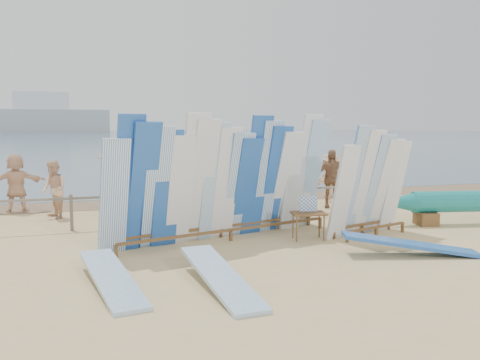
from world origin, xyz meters
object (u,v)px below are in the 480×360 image
object	(u,v)px
beachgoer_9	(325,175)
beachgoer_11	(16,183)
vendor_table	(308,225)
stroller	(229,198)
side_surfboard_rack	(370,187)
beach_chair_left	(189,210)
main_surfboard_rack	(226,183)
beach_chair_right	(207,206)
beachgoer_8	(309,182)
beachgoer_2	(54,189)
flat_board_d	(410,255)
flat_board_b	(220,288)
flat_board_a	(112,287)
beachgoer_10	(331,179)
beachgoer_extra_0	(333,178)
beachgoer_6	(177,186)
beachgoer_4	(181,186)
beachgoer_3	(110,180)
beachgoer_7	(285,178)

from	to	relation	value
beachgoer_9	beachgoer_11	size ratio (longest dim) A/B	0.87
vendor_table	stroller	bearing A→B (deg)	112.67
side_surfboard_rack	beachgoer_9	bearing A→B (deg)	55.15
beach_chair_left	vendor_table	bearing A→B (deg)	-61.70
main_surfboard_rack	beach_chair_left	xyz separation A→B (m)	(-0.26, 2.68, -1.03)
beach_chair_right	beachgoer_8	size ratio (longest dim) A/B	0.47
vendor_table	stroller	xyz separation A→B (m)	(-0.72, 3.76, 0.14)
beachgoer_2	main_surfboard_rack	bearing A→B (deg)	21.26
flat_board_d	flat_board_b	distance (m)	4.24
flat_board_a	beachgoer_10	xyz separation A→B (m)	(7.15, 6.02, 0.92)
beach_chair_left	beachgoer_extra_0	bearing A→B (deg)	13.47
beachgoer_10	stroller	bearing A→B (deg)	-151.92
vendor_table	beachgoer_11	distance (m)	9.03
beachgoer_6	beachgoer_8	bearing A→B (deg)	-46.86
beachgoer_8	beachgoer_9	xyz separation A→B (m)	(2.02, 2.81, -0.13)
flat_board_a	beachgoer_4	size ratio (longest dim) A/B	1.53
side_surfboard_rack	vendor_table	world-z (taller)	side_surfboard_rack
flat_board_b	vendor_table	bearing A→B (deg)	39.50
flat_board_d	beachgoer_9	bearing A→B (deg)	3.17
beach_chair_right	stroller	bearing A→B (deg)	-10.30
vendor_table	beachgoer_3	bearing A→B (deg)	138.21
vendor_table	side_surfboard_rack	bearing A→B (deg)	9.01
beachgoer_4	beachgoer_11	xyz separation A→B (m)	(-4.51, 2.25, -0.00)
beachgoer_7	beachgoer_extra_0	size ratio (longest dim) A/B	1.08
beachgoer_8	beachgoer_extra_0	bearing A→B (deg)	86.04
beachgoer_4	beach_chair_right	bearing A→B (deg)	142.01
beachgoer_2	beachgoer_extra_0	world-z (taller)	beachgoer_2
stroller	beachgoer_3	world-z (taller)	beachgoer_3
vendor_table	beachgoer_7	world-z (taller)	beachgoer_7
vendor_table	flat_board_a	xyz separation A→B (m)	(-4.49, -2.11, -0.33)
beach_chair_right	flat_board_d	bearing A→B (deg)	-58.64
flat_board_b	stroller	bearing A→B (deg)	67.83
flat_board_d	beachgoer_3	bearing A→B (deg)	55.32
beach_chair_right	beachgoer_extra_0	bearing A→B (deg)	18.33
beachgoer_9	beachgoer_4	bearing A→B (deg)	-32.58
flat_board_b	beachgoer_4	bearing A→B (deg)	79.99
main_surfboard_rack	flat_board_b	world-z (taller)	main_surfboard_rack
beachgoer_3	beachgoer_7	xyz separation A→B (m)	(5.58, -0.35, -0.07)
beachgoer_11	vendor_table	bearing A→B (deg)	136.72
vendor_table	beachgoer_7	distance (m)	5.34
beachgoer_6	beachgoer_2	bearing A→B (deg)	151.66
beachgoer_3	beachgoer_4	distance (m)	2.45
main_surfboard_rack	beachgoer_10	world-z (taller)	main_surfboard_rack
vendor_table	beach_chair_right	world-z (taller)	vendor_table
main_surfboard_rack	stroller	distance (m)	3.40
flat_board_b	beach_chair_left	distance (m)	6.06
beach_chair_right	beachgoer_2	distance (m)	4.32
flat_board_b	beachgoer_4	size ratio (longest dim) A/B	1.53
beachgoer_extra_0	beachgoer_7	bearing A→B (deg)	-162.20
main_surfboard_rack	beachgoer_4	xyz separation A→B (m)	(-0.39, 3.19, -0.40)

